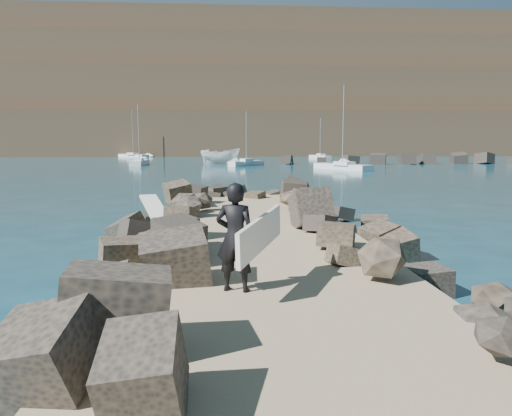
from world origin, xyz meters
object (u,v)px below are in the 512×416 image
(boat_imported, at_px, (220,156))
(sailboat_d, at_px, (320,157))
(surfer_with_board, at_px, (239,237))
(surfboard_resting, at_px, (154,210))

(boat_imported, distance_m, sailboat_d, 26.01)
(boat_imported, xyz_separation_m, surfer_with_board, (0.26, -63.60, 0.49))
(boat_imported, bearing_deg, surfer_with_board, -172.83)
(surfboard_resting, height_order, surfer_with_board, surfer_with_board)
(boat_imported, height_order, sailboat_d, sailboat_d)
(surfer_with_board, bearing_deg, boat_imported, 90.23)
(surfboard_resting, bearing_deg, sailboat_d, 56.79)
(boat_imported, relative_size, sailboat_d, 0.76)
(sailboat_d, bearing_deg, surfboard_resting, -105.45)
(surfboard_resting, height_order, boat_imported, boat_imported)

